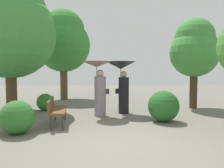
{
  "coord_description": "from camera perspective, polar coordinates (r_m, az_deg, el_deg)",
  "views": [
    {
      "loc": [
        -0.39,
        -5.11,
        1.75
      ],
      "look_at": [
        0.0,
        3.7,
        1.18
      ],
      "focal_mm": 35.63,
      "sensor_mm": 36.0,
      "label": 1
    }
  ],
  "objects": [
    {
      "name": "ground_plane",
      "position": [
        5.42,
        1.77,
        -15.11
      ],
      "size": [
        40.0,
        40.0,
        0.0
      ],
      "primitive_type": "plane",
      "color": "#6B665B"
    },
    {
      "name": "person_left",
      "position": [
        8.32,
        -3.48,
        0.95
      ],
      "size": [
        1.1,
        1.1,
        2.06
      ],
      "rotation": [
        0.0,
        0.0,
        1.63
      ],
      "color": "gray",
      "rests_on": "ground"
    },
    {
      "name": "person_right",
      "position": [
        8.82,
        2.54,
        1.98
      ],
      "size": [
        1.19,
        1.19,
        2.07
      ],
      "rotation": [
        0.0,
        0.0,
        1.63
      ],
      "color": "black",
      "rests_on": "ground"
    },
    {
      "name": "park_bench",
      "position": [
        7.28,
        -14.2,
        -6.19
      ],
      "size": [
        0.67,
        1.55,
        0.83
      ],
      "rotation": [
        0.0,
        0.0,
        1.69
      ],
      "color": "#38383D",
      "rests_on": "ground"
    },
    {
      "name": "tree_near_left",
      "position": [
        10.12,
        -24.78,
        13.34
      ],
      "size": [
        3.67,
        3.67,
        5.55
      ],
      "color": "#4C3823",
      "rests_on": "ground"
    },
    {
      "name": "tree_near_right",
      "position": [
        10.7,
        20.39,
        8.65
      ],
      "size": [
        2.18,
        2.18,
        4.05
      ],
      "color": "#42301E",
      "rests_on": "ground"
    },
    {
      "name": "tree_mid_left",
      "position": [
        13.38,
        -12.38,
        10.78
      ],
      "size": [
        3.09,
        3.09,
        5.23
      ],
      "color": "brown",
      "rests_on": "ground"
    },
    {
      "name": "bush_path_left",
      "position": [
        7.69,
        13.07,
        -5.57
      ],
      "size": [
        1.04,
        1.04,
        1.04
      ],
      "primitive_type": "sphere",
      "color": "#235B23",
      "rests_on": "ground"
    },
    {
      "name": "bush_path_right",
      "position": [
        10.83,
        12.9,
        -4.24
      ],
      "size": [
        0.54,
        0.54,
        0.54
      ],
      "primitive_type": "sphere",
      "color": "#428C3D",
      "rests_on": "ground"
    },
    {
      "name": "bush_behind_bench",
      "position": [
        6.61,
        -23.19,
        -7.84
      ],
      "size": [
        0.92,
        0.92,
        0.92
      ],
      "primitive_type": "sphere",
      "color": "#2D6B28",
      "rests_on": "ground"
    },
    {
      "name": "bush_far_side",
      "position": [
        9.93,
        -16.76,
        -4.46
      ],
      "size": [
        0.73,
        0.73,
        0.73
      ],
      "primitive_type": "sphere",
      "color": "#2D6B28",
      "rests_on": "ground"
    }
  ]
}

